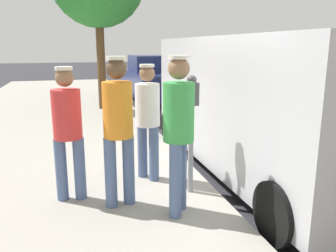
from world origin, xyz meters
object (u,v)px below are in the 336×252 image
(parked_van, at_px, (263,101))
(pedestrian_in_green, at_px, (179,126))
(parking_meter_near, at_px, (191,114))
(pedestrian_in_red, at_px, (68,126))
(pedestrian_in_orange, at_px, (118,123))
(pedestrian_in_white, at_px, (148,115))
(parked_sedan_behind, at_px, (154,80))

(parked_van, bearing_deg, pedestrian_in_green, 37.51)
(parking_meter_near, bearing_deg, pedestrian_in_red, -6.35)
(pedestrian_in_orange, xyz_separation_m, pedestrian_in_red, (0.56, -0.32, -0.08))
(pedestrian_in_orange, distance_m, parked_van, 2.64)
(pedestrian_in_white, distance_m, pedestrian_in_red, 1.15)
(pedestrian_in_orange, height_order, parked_sedan_behind, pedestrian_in_orange)
(pedestrian_in_green, distance_m, pedestrian_in_white, 1.13)
(pedestrian_in_orange, bearing_deg, pedestrian_in_green, 148.86)
(parked_van, bearing_deg, pedestrian_in_red, 13.36)
(pedestrian_in_orange, bearing_deg, parking_meter_near, -170.66)
(parked_sedan_behind, bearing_deg, pedestrian_in_white, 76.70)
(pedestrian_in_orange, relative_size, parked_sedan_behind, 0.40)
(parking_meter_near, xyz_separation_m, parked_van, (-1.50, -0.88, -0.03))
(pedestrian_in_orange, distance_m, parked_sedan_behind, 9.39)
(parking_meter_near, xyz_separation_m, pedestrian_in_green, (0.32, 0.52, -0.01))
(parking_meter_near, distance_m, parked_sedan_behind, 9.04)
(pedestrian_in_green, height_order, parked_van, parked_van)
(parked_van, relative_size, parked_sedan_behind, 1.18)
(pedestrian_in_white, relative_size, parked_van, 0.31)
(pedestrian_in_green, distance_m, parked_sedan_behind, 9.61)
(pedestrian_in_orange, relative_size, pedestrian_in_red, 1.07)
(parking_meter_near, height_order, parked_van, parked_van)
(parking_meter_near, height_order, pedestrian_in_orange, pedestrian_in_orange)
(pedestrian_in_orange, bearing_deg, parked_sedan_behind, -105.20)
(pedestrian_in_green, relative_size, pedestrian_in_orange, 1.01)
(pedestrian_in_white, relative_size, pedestrian_in_red, 0.99)
(pedestrian_in_red, xyz_separation_m, parked_sedan_behind, (-3.02, -8.73, -0.33))
(pedestrian_in_orange, bearing_deg, pedestrian_in_white, -123.35)
(pedestrian_in_green, xyz_separation_m, parked_van, (-1.82, -1.40, -0.02))
(pedestrian_in_red, bearing_deg, parked_sedan_behind, -109.10)
(pedestrian_in_red, relative_size, parked_sedan_behind, 0.37)
(parked_van, height_order, parked_sedan_behind, parked_van)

